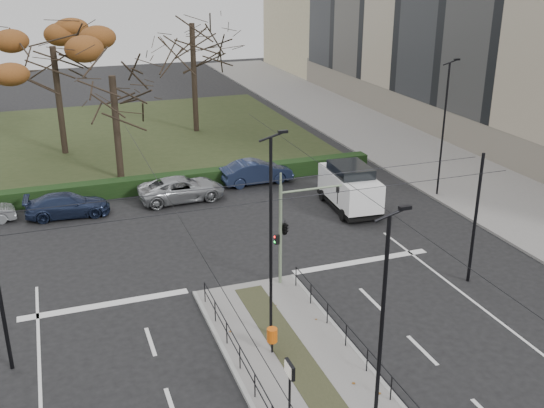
% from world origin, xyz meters
% --- Properties ---
extents(ground, '(140.00, 140.00, 0.00)m').
position_xyz_m(ground, '(0.00, 0.00, 0.00)').
color(ground, black).
rests_on(ground, ground).
extents(median_island, '(4.40, 15.00, 0.14)m').
position_xyz_m(median_island, '(0.00, -2.50, 0.07)').
color(median_island, slate).
rests_on(median_island, ground).
extents(sidewalk_east, '(8.00, 90.00, 0.14)m').
position_xyz_m(sidewalk_east, '(18.00, 22.00, 0.07)').
color(sidewalk_east, slate).
rests_on(sidewalk_east, ground).
extents(park, '(38.00, 26.00, 0.10)m').
position_xyz_m(park, '(-6.00, 32.00, 0.05)').
color(park, '#263018').
rests_on(park, ground).
extents(hedge, '(38.00, 1.00, 1.00)m').
position_xyz_m(hedge, '(-6.00, 18.60, 0.50)').
color(hedge, black).
rests_on(hedge, ground).
extents(apartment_block, '(13.09, 52.10, 21.64)m').
position_xyz_m(apartment_block, '(27.97, 23.97, 10.39)').
color(apartment_block, tan).
rests_on(apartment_block, ground).
extents(median_railing, '(4.14, 13.24, 0.92)m').
position_xyz_m(median_railing, '(0.00, -2.60, 0.98)').
color(median_railing, black).
rests_on(median_railing, median_island).
extents(catenary, '(20.00, 34.00, 6.00)m').
position_xyz_m(catenary, '(0.00, 1.62, 3.42)').
color(catenary, black).
rests_on(catenary, ground).
extents(traffic_light, '(3.12, 1.79, 4.59)m').
position_xyz_m(traffic_light, '(1.77, 4.50, 2.81)').
color(traffic_light, gray).
rests_on(traffic_light, median_island).
extents(litter_bin, '(0.39, 0.39, 0.99)m').
position_xyz_m(litter_bin, '(-0.66, -0.41, 0.85)').
color(litter_bin, black).
rests_on(litter_bin, median_island).
extents(info_panel, '(0.13, 0.60, 2.30)m').
position_xyz_m(info_panel, '(-1.51, -4.28, 1.95)').
color(info_panel, black).
rests_on(info_panel, median_island).
extents(streetlamp_median_near, '(0.64, 0.13, 7.70)m').
position_xyz_m(streetlamp_median_near, '(0.34, -6.25, 4.06)').
color(streetlamp_median_near, black).
rests_on(streetlamp_median_near, median_island).
extents(streetlamp_median_far, '(0.67, 0.14, 7.99)m').
position_xyz_m(streetlamp_median_far, '(-0.29, 0.69, 4.20)').
color(streetlamp_median_far, black).
rests_on(streetlamp_median_far, median_island).
extents(streetlamp_sidewalk, '(0.68, 0.14, 8.13)m').
position_xyz_m(streetlamp_sidewalk, '(14.52, 11.87, 4.27)').
color(streetlamp_sidewalk, black).
rests_on(streetlamp_sidewalk, sidewalk_east).
extents(parked_car_third, '(4.69, 2.16, 1.33)m').
position_xyz_m(parked_car_third, '(-6.86, 16.17, 0.66)').
color(parked_car_third, '#1D2744').
rests_on(parked_car_third, ground).
extents(parked_car_fourth, '(5.24, 2.61, 1.43)m').
position_xyz_m(parked_car_fourth, '(-0.28, 16.50, 0.71)').
color(parked_car_fourth, '#96999D').
rests_on(parked_car_fourth, ground).
extents(white_van, '(2.57, 5.19, 2.64)m').
position_xyz_m(white_van, '(8.53, 11.86, 1.36)').
color(white_van, white).
rests_on(white_van, ground).
extents(rust_tree, '(9.43, 9.43, 10.17)m').
position_xyz_m(rust_tree, '(-6.37, 28.90, 7.83)').
color(rust_tree, black).
rests_on(rust_tree, park).
extents(bare_tree_center, '(7.61, 7.61, 11.56)m').
position_xyz_m(bare_tree_center, '(4.31, 31.92, 8.17)').
color(bare_tree_center, black).
rests_on(bare_tree_center, park).
extents(bare_tree_near, '(5.55, 5.55, 8.87)m').
position_xyz_m(bare_tree_near, '(-3.23, 21.68, 6.28)').
color(bare_tree_near, black).
rests_on(bare_tree_near, park).
extents(parked_car_fifth, '(4.67, 1.76, 1.52)m').
position_xyz_m(parked_car_fifth, '(4.90, 17.89, 0.76)').
color(parked_car_fifth, '#1D2744').
rests_on(parked_car_fifth, ground).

